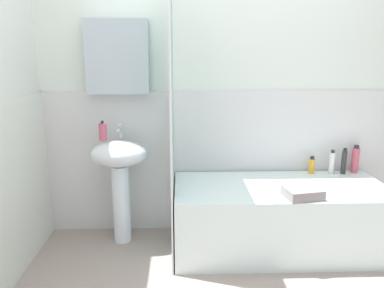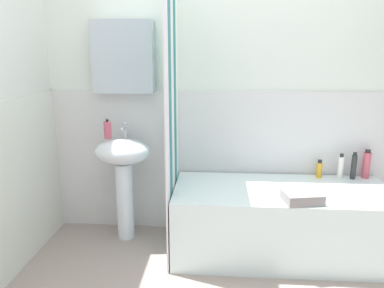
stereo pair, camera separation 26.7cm
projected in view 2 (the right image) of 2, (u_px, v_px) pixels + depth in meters
name	position (u px, v px, depth m)	size (l,w,h in m)	color
wall_back_tiled	(231.00, 99.00, 2.97)	(3.60, 0.18, 2.40)	silver
sink	(123.00, 167.00, 2.93)	(0.44, 0.34, 0.84)	white
faucet	(124.00, 130.00, 2.94)	(0.03, 0.12, 0.12)	silver
soap_dispenser	(108.00, 130.00, 2.90)	(0.06, 0.06, 0.16)	#CA536B
bathtub	(281.00, 221.00, 2.77)	(1.60, 0.70, 0.52)	white
shower_curtain	(172.00, 124.00, 2.65)	(0.01, 0.70, 2.00)	white
shampoo_bottle	(366.00, 165.00, 2.92)	(0.06, 0.06, 0.23)	#CE5364
body_wash_bottle	(354.00, 166.00, 2.90)	(0.04, 0.04, 0.22)	#2B2D2D
conditioner_bottle	(341.00, 167.00, 2.91)	(0.04, 0.04, 0.21)	white
lotion_bottle	(319.00, 169.00, 2.94)	(0.05, 0.05, 0.15)	gold
towel_folded	(302.00, 197.00, 2.46)	(0.24, 0.19, 0.07)	gray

